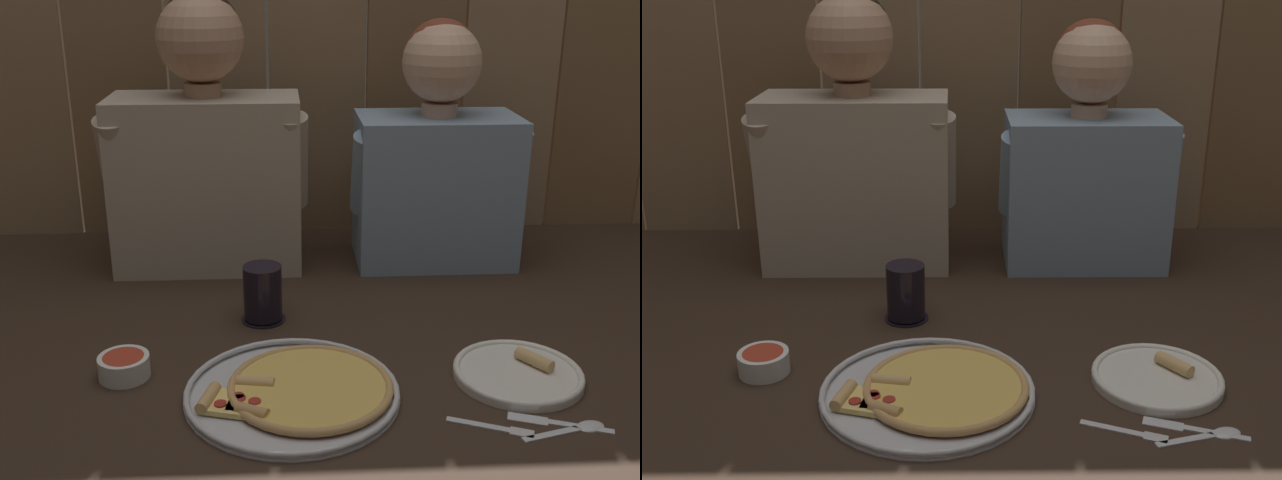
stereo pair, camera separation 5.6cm
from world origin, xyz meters
The scene contains 10 objects.
ground_plane centered at (0.00, 0.00, 0.00)m, with size 3.20×3.20×0.00m, color #332319.
pizza_tray centered at (-0.07, -0.14, 0.01)m, with size 0.35×0.35×0.03m.
dinner_plate centered at (0.30, -0.10, 0.01)m, with size 0.22×0.22×0.03m.
drinking_glass centered at (-0.13, 0.14, 0.06)m, with size 0.09×0.09×0.11m.
dipping_bowl centered at (-0.36, -0.06, 0.02)m, with size 0.09×0.09×0.04m.
table_fork centered at (0.22, -0.25, 0.00)m, with size 0.13×0.06×0.01m.
table_knife centered at (0.32, -0.24, 0.00)m, with size 0.15×0.07×0.01m.
table_spoon centered at (0.34, -0.26, 0.00)m, with size 0.14×0.06×0.01m.
diner_left centered at (-0.26, 0.45, 0.28)m, with size 0.45×0.21×0.61m.
diner_right centered at (0.26, 0.45, 0.25)m, with size 0.40×0.21×0.55m.
Camera 2 is at (-0.04, -1.18, 0.65)m, focal length 41.62 mm.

